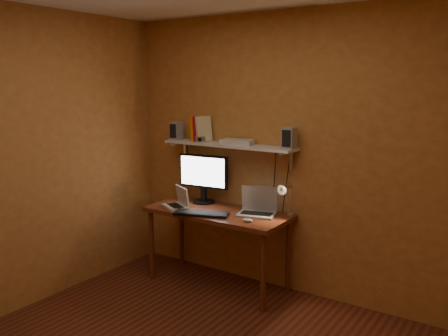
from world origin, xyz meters
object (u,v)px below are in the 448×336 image
Objects in this scene: desk at (217,219)px; router at (237,142)px; keyboard at (202,214)px; speaker_right at (289,138)px; shelf_camera at (200,139)px; desk_lamp at (286,196)px; mouse at (248,220)px; speaker_left at (176,131)px; laptop at (258,207)px; wall_shelf at (229,145)px; monitor at (204,176)px; netbook at (178,202)px.

router is at bearing 60.10° from desk.
keyboard reaches higher than desk.
speaker_right reaches higher than shelf_camera.
keyboard is 0.80m from desk_lamp.
router reaches higher than desk.
keyboard is 0.47m from mouse.
keyboard is 5.73× the size of mouse.
mouse is 1.32m from speaker_left.
speaker_left is at bearing 177.55° from desk_lamp.
laptop is 0.27m from mouse.
laptop is at bearing -1.53° from speaker_left.
monitor is at bearing -178.90° from wall_shelf.
wall_shelf reaches higher than monitor.
wall_shelf is 0.30m from shelf_camera.
monitor is at bearing 3.70° from speaker_left.
keyboard is 1.06m from speaker_right.
speaker_right is (-0.02, 0.07, 0.51)m from desk_lamp.
desk_lamp reaches higher than mouse.
mouse is 0.23× the size of desk_lamp.
speaker_left is (-0.64, 0.18, 0.80)m from desk.
desk is at bearing -23.96° from shelf_camera.
netbook is 0.64× the size of keyboard.
desk is at bearing 42.42° from netbook.
mouse is 0.88× the size of shelf_camera.
speaker_left reaches higher than shelf_camera.
monitor is 0.55m from router.
router is (0.41, -0.00, 0.37)m from monitor.
speaker_left is at bearing -178.90° from wall_shelf.
desk is at bearing -179.09° from laptop.
speaker_right is (0.64, 0.01, 0.11)m from wall_shelf.
speaker_right is (0.64, 0.20, 0.81)m from desk.
desk is 0.43m from netbook.
desk_lamp is at bearing 46.75° from mouse.
router is at bearing -5.05° from wall_shelf.
shelf_camera reaches higher than desk_lamp.
router is at bearing -6.61° from monitor.
speaker_left is 0.75m from router.
shelf_camera is (0.35, -0.05, -0.06)m from speaker_left.
laptop is at bearing 15.85° from desk.
keyboard is (0.26, -0.39, -0.26)m from monitor.
speaker_right is at bearing 10.61° from keyboard.
speaker_left reaches higher than wall_shelf.
netbook is at bearing -165.78° from desk.
speaker_right is (0.94, 0.01, 0.45)m from monitor.
desk_lamp is 2.03× the size of speaker_left.
mouse is at bearing -118.76° from speaker_right.
monitor is 1.84× the size of router.
monitor is 6.19× the size of mouse.
router is at bearing 2.82° from speaker_left.
speaker_right reaches higher than mouse.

